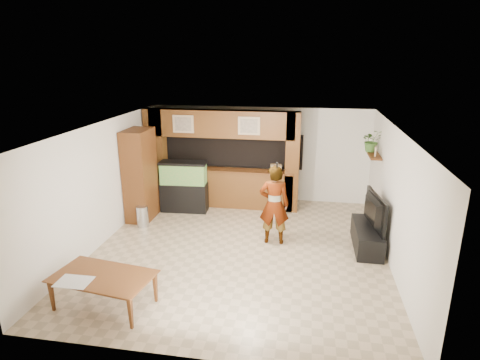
% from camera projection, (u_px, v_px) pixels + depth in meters
% --- Properties ---
extents(floor, '(6.50, 6.50, 0.00)m').
position_uv_depth(floor, '(240.00, 249.00, 8.49)').
color(floor, tan).
rests_on(floor, ground).
extents(ceiling, '(6.50, 6.50, 0.00)m').
position_uv_depth(ceiling, '(240.00, 128.00, 7.71)').
color(ceiling, white).
rests_on(ceiling, wall_back).
extents(wall_back, '(6.00, 0.00, 6.00)m').
position_uv_depth(wall_back, '(259.00, 154.00, 11.16)').
color(wall_back, white).
rests_on(wall_back, floor).
extents(wall_left, '(0.00, 6.50, 6.50)m').
position_uv_depth(wall_left, '(102.00, 184.00, 8.58)').
color(wall_left, white).
rests_on(wall_left, floor).
extents(wall_right, '(0.00, 6.50, 6.50)m').
position_uv_depth(wall_right, '(395.00, 200.00, 7.62)').
color(wall_right, white).
rests_on(wall_right, floor).
extents(partition, '(4.20, 0.99, 2.60)m').
position_uv_depth(partition, '(221.00, 157.00, 10.73)').
color(partition, brown).
rests_on(partition, floor).
extents(wall_clock, '(0.05, 0.25, 0.25)m').
position_uv_depth(wall_clock, '(122.00, 146.00, 9.34)').
color(wall_clock, black).
rests_on(wall_clock, wall_left).
extents(wall_shelf, '(0.25, 0.90, 0.04)m').
position_uv_depth(wall_shelf, '(374.00, 155.00, 9.36)').
color(wall_shelf, '#5E3316').
rests_on(wall_shelf, wall_right).
extents(pantry_cabinet, '(0.56, 0.92, 2.25)m').
position_uv_depth(pantry_cabinet, '(140.00, 175.00, 9.81)').
color(pantry_cabinet, '#5E3316').
rests_on(pantry_cabinet, floor).
extents(trash_can, '(0.28, 0.28, 0.51)m').
position_uv_depth(trash_can, '(142.00, 216.00, 9.56)').
color(trash_can, '#B2B2B7').
rests_on(trash_can, floor).
extents(aquarium, '(1.20, 0.45, 1.33)m').
position_uv_depth(aquarium, '(184.00, 187.00, 10.42)').
color(aquarium, black).
rests_on(aquarium, floor).
extents(tv_stand, '(0.53, 1.44, 0.48)m').
position_uv_depth(tv_stand, '(367.00, 237.00, 8.51)').
color(tv_stand, black).
rests_on(tv_stand, floor).
extents(television, '(0.35, 1.25, 0.72)m').
position_uv_depth(television, '(370.00, 211.00, 8.33)').
color(television, black).
rests_on(television, tv_stand).
extents(photo_frame, '(0.06, 0.17, 0.22)m').
position_uv_depth(photo_frame, '(375.00, 151.00, 9.17)').
color(photo_frame, tan).
rests_on(photo_frame, wall_shelf).
extents(potted_plant, '(0.57, 0.52, 0.53)m').
position_uv_depth(potted_plant, '(372.00, 141.00, 9.55)').
color(potted_plant, '#406D2B').
rests_on(potted_plant, wall_shelf).
extents(person, '(0.66, 0.45, 1.75)m').
position_uv_depth(person, '(274.00, 205.00, 8.57)').
color(person, '#977C53').
rests_on(person, floor).
extents(microphone, '(0.03, 0.09, 0.15)m').
position_uv_depth(microphone, '(277.00, 166.00, 8.13)').
color(microphone, black).
rests_on(microphone, person).
extents(dining_table, '(1.72, 1.12, 0.56)m').
position_uv_depth(dining_table, '(103.00, 292.00, 6.47)').
color(dining_table, '#5E3316').
rests_on(dining_table, floor).
extents(newspaper_a, '(0.53, 0.39, 0.01)m').
position_uv_depth(newspaper_a, '(74.00, 282.00, 6.23)').
color(newspaper_a, silver).
rests_on(newspaper_a, dining_table).
extents(counter_box, '(0.30, 0.22, 0.19)m').
position_uv_depth(counter_box, '(276.00, 168.00, 10.37)').
color(counter_box, '#A38358').
rests_on(counter_box, partition).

